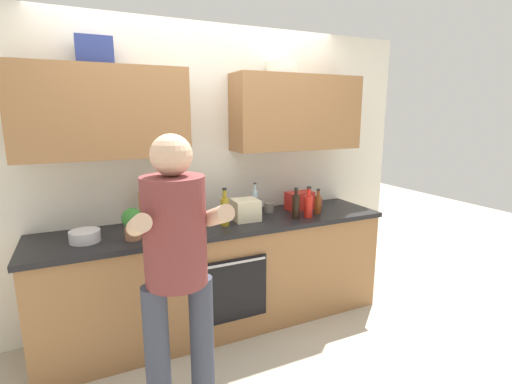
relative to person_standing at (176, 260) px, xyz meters
The scene contains 18 objects.
ground_plane 1.41m from the person_standing, 56.67° to the left, with size 12.00×12.00×0.00m, color #B2A893.
back_wall_unit 1.35m from the person_standing, 63.66° to the left, with size 4.00×0.38×2.50m.
counter 1.14m from the person_standing, 56.64° to the left, with size 2.84×0.67×0.90m.
person_standing is the anchor object (origin of this frame).
bottle_oil 0.95m from the person_standing, 53.33° to the left, with size 0.07×0.07×0.30m.
bottle_hotsauce 1.47m from the person_standing, 27.90° to the left, with size 0.07×0.07×0.27m.
bottle_soy 1.36m from the person_standing, 30.47° to the left, with size 0.06×0.06×0.27m.
bottle_vinegar 1.62m from the person_standing, 27.61° to the left, with size 0.06×0.06×0.22m.
bottle_syrup 0.84m from the person_standing, 82.82° to the left, with size 0.07×0.07×0.21m.
bottle_juice 1.07m from the person_standing, 90.44° to the left, with size 0.06×0.06×0.34m.
bottle_water 1.36m from the person_standing, 46.60° to the left, with size 0.05×0.05×0.28m.
cup_stoneware 1.45m from the person_standing, 42.38° to the left, with size 0.09×0.09×0.08m, color slate.
cup_ceramic 1.86m from the person_standing, 31.27° to the left, with size 0.08×0.08×0.08m, color #BF4C47.
mixing_bowl 0.93m from the person_standing, 118.69° to the left, with size 0.20×0.20×0.08m, color silver.
knife_block 1.03m from the person_standing, 73.02° to the left, with size 0.10×0.14×0.30m.
potted_herb 0.74m from the person_standing, 100.65° to the left, with size 0.14×0.14×0.23m.
grocery_bag_crisps 1.67m from the person_standing, 34.69° to the left, with size 0.25×0.15×0.16m, color red.
grocery_bag_rice 1.14m from the person_standing, 47.13° to the left, with size 0.21×0.21×0.17m, color beige.
Camera 1 is at (-0.98, -2.76, 1.77)m, focal length 26.25 mm.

